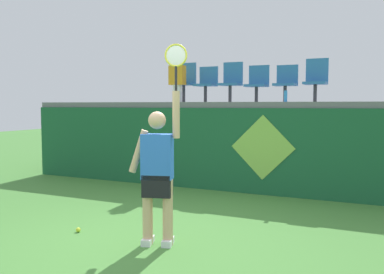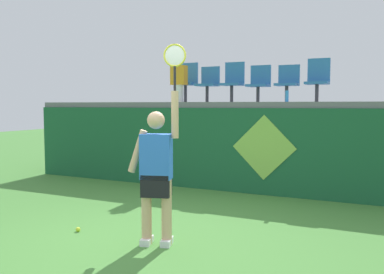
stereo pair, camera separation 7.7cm
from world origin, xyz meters
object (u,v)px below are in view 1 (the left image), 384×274
Objects in this scene: spectator_0 at (177,79)px; stadium_chair_2 at (231,80)px; stadium_chair_4 at (286,81)px; tennis_ball at (78,230)px; water_bottle at (286,96)px; tennis_player at (158,171)px; stadium_chair_5 at (316,78)px; stadium_chair_0 at (185,80)px; stadium_chair_3 at (257,82)px; stadium_chair_1 at (207,82)px.

stadium_chair_2 is at bearing 19.77° from spectator_0.
tennis_ball is at bearing -114.68° from stadium_chair_4.
water_bottle is (2.06, 3.59, 1.89)m from tennis_ball.
stadium_chair_5 reaches higher than tennis_player.
spectator_0 reaches higher than stadium_chair_2.
stadium_chair_0 is 1.15× the size of stadium_chair_3.
stadium_chair_0 is at bearing 179.84° from stadium_chair_3.
stadium_chair_0 is 1.13× the size of stadium_chair_1.
stadium_chair_3 is at bearing 72.52° from tennis_ball.
tennis_player is 3.79m from water_bottle.
spectator_0 is (-2.44, 0.21, 0.40)m from water_bottle.
tennis_player is 3.19× the size of stadium_chair_3.
tennis_player is 3.12× the size of stadium_chair_1.
stadium_chair_2 is (-0.52, 4.18, 1.35)m from tennis_player.
tennis_player is at bearing -102.60° from water_bottle.
stadium_chair_4 is at bearing -0.19° from stadium_chair_0.
stadium_chair_2 is at bearing 80.09° from tennis_ball.
stadium_chair_5 is (1.79, 0.00, -0.01)m from stadium_chair_2.
water_bottle is at bearing -4.86° from spectator_0.
water_bottle is at bearing -127.57° from stadium_chair_5.
spectator_0 is (-2.91, -0.40, 0.04)m from stadium_chair_5.
water_bottle is 0.22× the size of spectator_0.
water_bottle is at bearing -39.52° from stadium_chair_3.
water_bottle is 0.28× the size of stadium_chair_3.
stadium_chair_3 reaches higher than water_bottle.
tennis_ball is 0.07× the size of spectator_0.
water_bottle is at bearing 60.22° from tennis_ball.
tennis_ball is 0.08× the size of stadium_chair_1.
stadium_chair_2 reaches higher than stadium_chair_4.
stadium_chair_2 is (-1.32, 0.61, 0.37)m from water_bottle.
tennis_ball is (-1.26, -0.03, -0.91)m from tennis_player.
stadium_chair_2 is at bearing 179.62° from stadium_chair_4.
spectator_0 is at bearing -166.90° from stadium_chair_3.
stadium_chair_3 is (-0.73, 0.61, 0.31)m from water_bottle.
stadium_chair_1 is 0.91× the size of stadium_chair_2.
stadium_chair_3 is at bearing 179.73° from stadium_chair_4.
spectator_0 is (-2.31, -0.39, 0.08)m from stadium_chair_4.
tennis_player is 3.25× the size of stadium_chair_4.
stadium_chair_2 reaches higher than stadium_chair_5.
stadium_chair_3 is at bearing -0.16° from stadium_chair_0.
stadium_chair_2 is at bearing 155.22° from water_bottle.
water_bottle is 2.02m from stadium_chair_1.
stadium_chair_1 is at bearing 87.90° from tennis_ball.
stadium_chair_0 is 1.71m from stadium_chair_3.
spectator_0 reaches higher than stadium_chair_0.
stadium_chair_4 is at bearing -179.14° from stadium_chair_5.
stadium_chair_2 reaches higher than stadium_chair_3.
spectator_0 is at bearing -90.00° from stadium_chair_0.
stadium_chair_1 is at bearing 180.00° from stadium_chair_4.
stadium_chair_2 reaches higher than tennis_ball.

